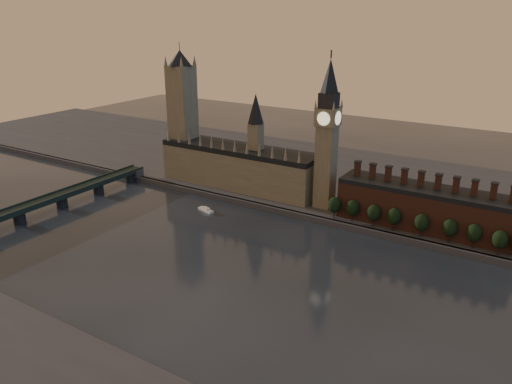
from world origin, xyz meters
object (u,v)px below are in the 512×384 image
Objects in this scene: victoria_tower at (183,110)px; river_boat at (206,210)px; big_ben at (327,133)px; westminster_bridge at (37,206)px.

victoria_tower reaches higher than river_boat.
big_ben is 205.83m from westminster_bridge.
westminster_bridge is at bearing -106.56° from victoria_tower.
victoria_tower is 133.21m from westminster_bridge.
victoria_tower reaches higher than big_ben.
victoria_tower is at bearing 73.44° from westminster_bridge.
big_ben is 0.54× the size of westminster_bridge.
victoria_tower is 0.54× the size of westminster_bridge.
victoria_tower is 7.41× the size of river_boat.
river_boat is at bearing -39.82° from victoria_tower.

